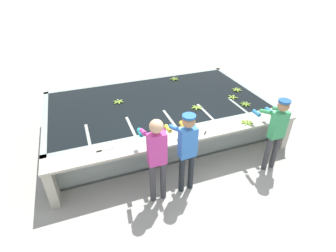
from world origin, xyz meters
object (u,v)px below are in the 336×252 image
object	(u,v)px
worker_2	(276,128)
banana_bunch_ledge_1	(276,116)
banana_bunch_floating_1	(174,79)
knife_0	(206,131)
knife_1	(103,150)
banana_bunch_floating_4	(246,104)
banana_bunch_floating_0	(118,102)
worker_0	(157,153)
banana_bunch_floating_2	(233,97)
banana_bunch_floating_5	(237,90)
banana_bunch_floating_3	(197,107)
worker_1	(187,146)
banana_bunch_ledge_0	(247,122)

from	to	relation	value
worker_2	banana_bunch_ledge_1	xyz separation A→B (m)	(0.50, 0.56, -0.11)
banana_bunch_floating_1	banana_bunch_ledge_1	xyz separation A→B (m)	(1.35, -2.85, 0.00)
knife_0	knife_1	world-z (taller)	same
banana_bunch_floating_1	banana_bunch_floating_4	world-z (taller)	same
banana_bunch_floating_1	banana_bunch_floating_4	distance (m)	2.35
banana_bunch_floating_0	worker_0	bearing A→B (deg)	-86.16
banana_bunch_ledge_1	worker_0	bearing A→B (deg)	-169.78
banana_bunch_floating_2	banana_bunch_floating_0	bearing A→B (deg)	164.34
worker_0	knife_1	world-z (taller)	worker_0
banana_bunch_floating_1	banana_bunch_floating_5	distance (m)	1.85
worker_2	banana_bunch_floating_3	distance (m)	1.86
worker_1	knife_0	bearing A→B (deg)	37.09
worker_2	knife_0	world-z (taller)	worker_2
banana_bunch_ledge_0	banana_bunch_floating_0	bearing A→B (deg)	140.86
worker_1	banana_bunch_floating_4	bearing A→B (deg)	30.14
worker_1	banana_bunch_floating_0	xyz separation A→B (m)	(-0.75, 2.47, -0.14)
banana_bunch_floating_4	knife_1	xyz separation A→B (m)	(-3.56, -0.63, -0.01)
worker_2	banana_bunch_floating_1	world-z (taller)	worker_2
banana_bunch_floating_2	banana_bunch_floating_4	world-z (taller)	same
banana_bunch_floating_4	banana_bunch_floating_5	bearing A→B (deg)	71.39
banana_bunch_floating_0	knife_1	bearing A→B (deg)	-109.76
banana_bunch_floating_0	banana_bunch_ledge_1	xyz separation A→B (m)	(3.20, -1.97, 0.00)
banana_bunch_floating_0	banana_bunch_floating_5	xyz separation A→B (m)	(3.16, -0.43, 0.00)
banana_bunch_floating_2	banana_bunch_ledge_0	xyz separation A→B (m)	(-0.38, -1.18, 0.00)
worker_0	banana_bunch_floating_2	size ratio (longest dim) A/B	6.30
worker_1	banana_bunch_floating_5	xyz separation A→B (m)	(2.41, 2.04, -0.14)
worker_1	banana_bunch_floating_3	size ratio (longest dim) A/B	6.00
worker_2	banana_bunch_floating_1	distance (m)	3.51
worker_1	banana_bunch_floating_1	world-z (taller)	worker_1
worker_1	banana_bunch_floating_0	size ratio (longest dim) A/B	6.04
banana_bunch_floating_0	worker_2	bearing A→B (deg)	-43.04
worker_1	banana_bunch_ledge_1	world-z (taller)	worker_1
worker_1	banana_bunch_floating_4	xyz separation A→B (m)	(2.14, 1.24, -0.14)
banana_bunch_floating_0	worker_1	bearing A→B (deg)	-73.01
worker_2	knife_1	distance (m)	3.44
worker_1	knife_1	bearing A→B (deg)	156.52
knife_1	banana_bunch_floating_4	bearing A→B (deg)	9.96
banana_bunch_floating_0	banana_bunch_floating_1	bearing A→B (deg)	25.45
banana_bunch_floating_2	banana_bunch_ledge_1	distance (m)	1.25
worker_2	banana_bunch_floating_2	world-z (taller)	worker_2
worker_2	banana_bunch_floating_2	xyz separation A→B (m)	(0.10, 1.74, -0.11)
worker_2	knife_1	size ratio (longest dim) A/B	4.70
worker_2	knife_0	xyz separation A→B (m)	(-1.27, 0.56, -0.12)
worker_0	banana_bunch_floating_4	xyz separation A→B (m)	(2.73, 1.29, -0.17)
worker_0	banana_bunch_floating_0	size ratio (longest dim) A/B	6.24
banana_bunch_floating_0	knife_0	distance (m)	2.43
banana_bunch_ledge_0	banana_bunch_floating_5	bearing A→B (deg)	64.18
banana_bunch_floating_1	banana_bunch_floating_5	xyz separation A→B (m)	(1.30, -1.32, -0.00)
banana_bunch_floating_1	banana_bunch_floating_3	distance (m)	1.85
banana_bunch_floating_3	knife_0	xyz separation A→B (m)	(-0.27, -1.00, -0.01)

